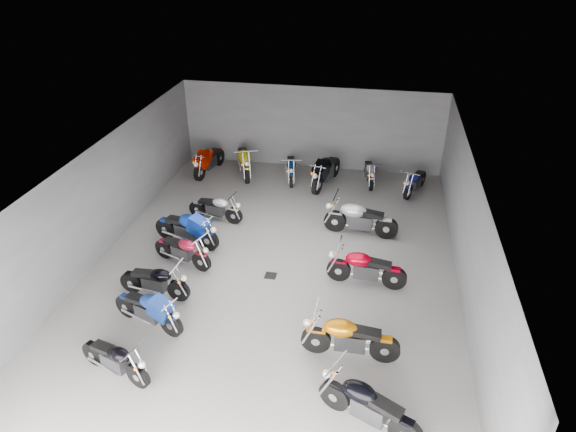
# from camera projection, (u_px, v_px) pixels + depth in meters

# --- Properties ---
(ground) EXTENTS (14.00, 14.00, 0.00)m
(ground) POSITION_uv_depth(u_px,v_px,m) (274.00, 265.00, 14.49)
(ground) COLOR gray
(ground) RESTS_ON ground
(wall_back) EXTENTS (10.00, 0.10, 3.20)m
(wall_back) POSITION_uv_depth(u_px,v_px,m) (311.00, 128.00, 19.68)
(wall_back) COLOR slate
(wall_back) RESTS_ON ground
(wall_left) EXTENTS (0.10, 14.00, 3.20)m
(wall_left) POSITION_uv_depth(u_px,v_px,m) (101.00, 200.00, 14.50)
(wall_left) COLOR slate
(wall_left) RESTS_ON ground
(wall_right) EXTENTS (0.10, 14.00, 3.20)m
(wall_right) POSITION_uv_depth(u_px,v_px,m) (468.00, 234.00, 12.90)
(wall_right) COLOR slate
(wall_right) RESTS_ON ground
(ceiling) EXTENTS (10.00, 14.00, 0.04)m
(ceiling) POSITION_uv_depth(u_px,v_px,m) (273.00, 160.00, 12.90)
(ceiling) COLOR black
(ceiling) RESTS_ON wall_back
(drain_grate) EXTENTS (0.32, 0.32, 0.01)m
(drain_grate) POSITION_uv_depth(u_px,v_px,m) (271.00, 276.00, 14.06)
(drain_grate) COLOR black
(drain_grate) RESTS_ON ground
(motorcycle_left_a) EXTENTS (1.81, 0.73, 0.82)m
(motorcycle_left_a) POSITION_uv_depth(u_px,v_px,m) (115.00, 359.00, 10.76)
(motorcycle_left_a) COLOR black
(motorcycle_left_a) RESTS_ON ground
(motorcycle_left_b) EXTENTS (1.96, 0.78, 0.89)m
(motorcycle_left_b) POSITION_uv_depth(u_px,v_px,m) (149.00, 310.00, 12.09)
(motorcycle_left_b) COLOR black
(motorcycle_left_b) RESTS_ON ground
(motorcycle_left_c) EXTENTS (1.95, 0.43, 0.86)m
(motorcycle_left_c) POSITION_uv_depth(u_px,v_px,m) (155.00, 281.00, 13.08)
(motorcycle_left_c) COLOR black
(motorcycle_left_c) RESTS_ON ground
(motorcycle_left_d) EXTENTS (1.86, 0.74, 0.85)m
(motorcycle_left_d) POSITION_uv_depth(u_px,v_px,m) (183.00, 250.00, 14.34)
(motorcycle_left_d) COLOR black
(motorcycle_left_d) RESTS_ON ground
(motorcycle_left_e) EXTENTS (2.17, 0.73, 0.97)m
(motorcycle_left_e) POSITION_uv_depth(u_px,v_px,m) (187.00, 229.00, 15.22)
(motorcycle_left_e) COLOR black
(motorcycle_left_e) RESTS_ON ground
(motorcycle_left_f) EXTENTS (1.87, 0.48, 0.83)m
(motorcycle_left_f) POSITION_uv_depth(u_px,v_px,m) (216.00, 208.00, 16.51)
(motorcycle_left_f) COLOR black
(motorcycle_left_f) RESTS_ON ground
(motorcycle_right_a) EXTENTS (2.01, 1.01, 0.94)m
(motorcycle_right_a) POSITION_uv_depth(u_px,v_px,m) (368.00, 406.00, 9.63)
(motorcycle_right_a) COLOR black
(motorcycle_right_a) RESTS_ON ground
(motorcycle_right_b) EXTENTS (2.19, 0.42, 0.96)m
(motorcycle_right_b) POSITION_uv_depth(u_px,v_px,m) (349.00, 338.00, 11.20)
(motorcycle_right_b) COLOR black
(motorcycle_right_b) RESTS_ON ground
(motorcycle_right_d) EXTENTS (2.13, 0.45, 0.94)m
(motorcycle_right_d) POSITION_uv_depth(u_px,v_px,m) (366.00, 268.00, 13.50)
(motorcycle_right_d) COLOR black
(motorcycle_right_d) RESTS_ON ground
(motorcycle_right_f) EXTENTS (2.30, 0.50, 1.01)m
(motorcycle_right_f) POSITION_uv_depth(u_px,v_px,m) (360.00, 219.00, 15.69)
(motorcycle_right_f) COLOR black
(motorcycle_right_f) RESTS_ON ground
(motorcycle_back_a) EXTENTS (0.60, 2.18, 0.96)m
(motorcycle_back_a) POSITION_uv_depth(u_px,v_px,m) (209.00, 160.00, 19.65)
(motorcycle_back_a) COLOR black
(motorcycle_back_a) RESTS_ON ground
(motorcycle_back_b) EXTENTS (0.99, 2.23, 1.03)m
(motorcycle_back_b) POSITION_uv_depth(u_px,v_px,m) (244.00, 161.00, 19.52)
(motorcycle_back_b) COLOR black
(motorcycle_back_b) RESTS_ON ground
(motorcycle_back_c) EXTENTS (0.54, 1.96, 0.87)m
(motorcycle_back_c) POSITION_uv_depth(u_px,v_px,m) (291.00, 168.00, 19.17)
(motorcycle_back_c) COLOR black
(motorcycle_back_c) RESTS_ON ground
(motorcycle_back_d) EXTENTS (0.79, 2.33, 1.05)m
(motorcycle_back_d) POSITION_uv_depth(u_px,v_px,m) (326.00, 171.00, 18.69)
(motorcycle_back_d) COLOR black
(motorcycle_back_d) RESTS_ON ground
(motorcycle_back_e) EXTENTS (0.46, 1.84, 0.81)m
(motorcycle_back_e) POSITION_uv_depth(u_px,v_px,m) (369.00, 172.00, 18.92)
(motorcycle_back_e) COLOR black
(motorcycle_back_e) RESTS_ON ground
(motorcycle_back_f) EXTENTS (0.84, 1.75, 0.81)m
(motorcycle_back_f) POSITION_uv_depth(u_px,v_px,m) (415.00, 181.00, 18.22)
(motorcycle_back_f) COLOR black
(motorcycle_back_f) RESTS_ON ground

